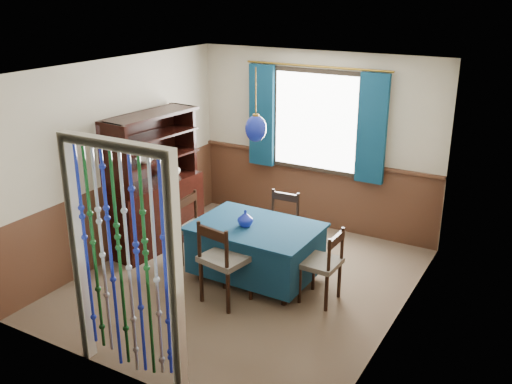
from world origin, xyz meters
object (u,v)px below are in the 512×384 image
Objects in this scene: chair_right at (323,264)px; bowl_shelf at (144,160)px; vase_table at (245,219)px; chair_far at (280,224)px; pendant_lamp at (256,128)px; sideboard at (155,202)px; chair_near at (224,260)px; vase_sideboard at (175,168)px; dining_table at (256,248)px; chair_left at (198,228)px.

chair_right is 3.78× the size of bowl_shelf.
chair_far is at bearing 84.08° from vase_table.
chair_right is at bearing -4.37° from pendant_lamp.
bowl_shelf is (0.06, -0.22, 0.64)m from sideboard.
chair_near is 1.28m from chair_far.
vase_sideboard is at bearing 1.85° from chair_far.
chair_far is 4.73× the size of vase_sideboard.
sideboard is 2.24× the size of pendant_lamp.
chair_near is at bearing 122.41° from chair_right.
chair_near is at bearing -21.06° from sideboard.
dining_table is 0.81× the size of sideboard.
pendant_lamp reaches higher than chair_right.
bowl_shelf is (-2.45, 0.02, 0.81)m from chair_right.
vase_sideboard is at bearing 152.41° from chair_near.
pendant_lamp is (0.84, -0.02, 1.37)m from chair_left.
chair_far is at bearing 22.53° from sideboard.
chair_right is 4.88× the size of vase_table.
vase_table is at bearing 91.93° from chair_right.
bowl_shelf is at bearing -87.38° from chair_left.
chair_near is 1.08m from chair_right.
bowl_shelf reaches higher than dining_table.
chair_left is at bearing 178.82° from dining_table.
bowl_shelf is at bearing 179.10° from vase_table.
chair_far is at bearing 52.65° from chair_right.
sideboard is 2.05m from pendant_lamp.
vase_sideboard is at bearing 161.52° from dining_table.
chair_left is at bearing 150.46° from chair_near.
chair_far is at bearing 98.53° from chair_near.
dining_table is at bearing -19.01° from vase_sideboard.
vase_sideboard is (-1.47, 0.61, 0.21)m from vase_table.
dining_table is 1.63× the size of chair_left.
vase_table is 1.61m from vase_sideboard.
chair_right is (0.93, 0.55, -0.06)m from chair_near.
chair_left is 5.12× the size of vase_table.
vase_sideboard is at bearing -128.05° from chair_left.
chair_right reaches higher than dining_table.
vase_table is at bearing -3.54° from sideboard.
vase_table reaches higher than chair_far.
vase_sideboard is at bearing 160.99° from pendant_lamp.
sideboard reaches higher than bowl_shelf.
chair_left is 1.04m from vase_sideboard.
chair_left reaches higher than chair_far.
pendant_lamp is (0.05, 0.62, 1.33)m from chair_near.
vase_table is at bearing -0.90° from bowl_shelf.
chair_left reaches higher than chair_right.
bowl_shelf is at bearing -69.23° from sideboard.
dining_table is 1.51× the size of chair_near.
vase_sideboard is (0.00, 0.59, -0.27)m from bowl_shelf.
vase_table is at bearing 104.97° from chair_near.
sideboard is at bearing 174.48° from dining_table.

